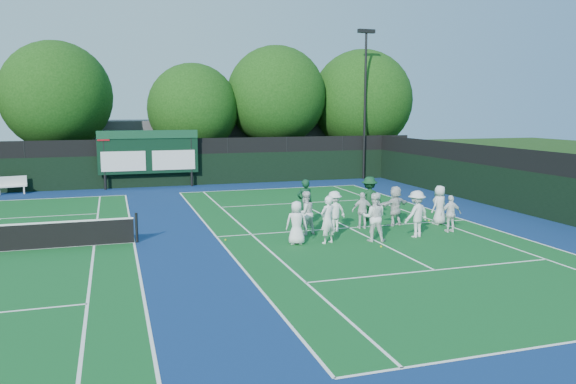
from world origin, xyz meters
name	(u,v)px	position (x,y,z in m)	size (l,w,h in m)	color
ground	(359,233)	(0.00, 0.00, 0.00)	(120.00, 120.00, 0.00)	#16350E
court_apron	(203,238)	(-6.00, 1.00, 0.00)	(34.00, 32.00, 0.01)	navy
near_court	(349,228)	(0.00, 1.00, 0.01)	(11.05, 23.85, 0.01)	#115420
back_fence	(165,165)	(-6.00, 16.00, 1.36)	(34.00, 0.08, 3.00)	black
divider_fence_right	(532,186)	(9.00, 1.00, 1.36)	(0.08, 32.00, 3.00)	black
scoreboard	(148,153)	(-7.01, 15.59, 2.19)	(6.00, 0.21, 3.55)	black
clubhouse	(207,146)	(-2.00, 24.00, 2.00)	(18.00, 6.00, 4.00)	#56555A
light_pole_right	(365,87)	(7.50, 15.70, 6.30)	(1.20, 0.30, 10.12)	black
bench	(11,185)	(-14.71, 15.37, 0.55)	(1.66, 0.76, 1.02)	white
tree_b	(59,99)	(-12.23, 19.58, 5.47)	(6.99, 6.99, 9.14)	black
tree_c	(195,111)	(-3.53, 19.58, 4.69)	(6.20, 6.20, 7.95)	black
tree_d	(278,99)	(2.45, 19.58, 5.58)	(7.12, 7.12, 9.32)	black
tree_e	(363,103)	(9.17, 19.58, 5.29)	(7.55, 7.55, 9.26)	black
tennis_ball_0	(381,247)	(-0.25, -2.35, 0.03)	(0.07, 0.07, 0.07)	#B4CB17
tennis_ball_3	(226,240)	(-5.27, 0.31, 0.03)	(0.07, 0.07, 0.07)	#B4CB17
tennis_ball_4	(367,220)	(1.32, 2.10, 0.03)	(0.07, 0.07, 0.07)	#B4CB17
tennis_ball_5	(429,221)	(3.86, 1.23, 0.03)	(0.07, 0.07, 0.07)	#B4CB17
player_front_0	(297,223)	(-2.93, -0.99, 0.79)	(0.77, 0.50, 1.58)	white
player_front_1	(328,220)	(-1.82, -1.20, 0.87)	(0.63, 0.42, 1.74)	white
player_front_2	(374,217)	(-0.07, -1.40, 0.90)	(0.88, 0.68, 1.80)	white
player_front_3	(416,214)	(1.76, -1.26, 0.89)	(1.15, 0.66, 1.79)	white
player_front_4	(451,214)	(3.50, -0.90, 0.74)	(0.87, 0.36, 1.48)	white
player_back_0	(305,213)	(-2.12, 0.40, 0.85)	(0.83, 0.64, 1.70)	white
player_back_1	(334,212)	(-0.86, 0.54, 0.82)	(1.06, 0.61, 1.63)	white
player_back_2	(363,211)	(0.46, 0.74, 0.75)	(0.88, 0.36, 1.49)	white
player_back_3	(395,206)	(2.04, 0.93, 0.83)	(1.55, 0.49, 1.67)	silver
player_back_4	(440,205)	(3.92, 0.56, 0.83)	(0.81, 0.53, 1.65)	silver
coach_left	(305,202)	(-1.51, 2.23, 0.96)	(0.70, 0.46, 1.92)	#0F3720
coach_right	(369,199)	(1.45, 2.20, 0.96)	(1.25, 0.72, 1.93)	#103C1D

